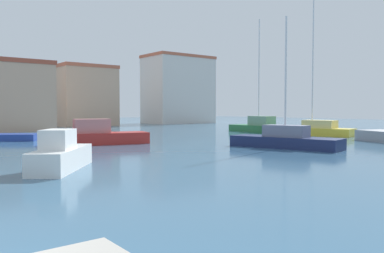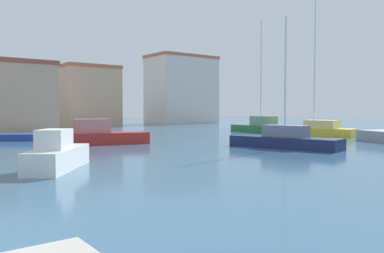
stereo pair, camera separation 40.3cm
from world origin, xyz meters
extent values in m
plane|color=#38607F|center=(15.00, 20.00, 0.00)|extent=(160.00, 160.00, 0.00)
cube|color=gold|center=(32.82, 16.97, 0.37)|extent=(3.83, 8.12, 0.73)
cube|color=#DFCD77|center=(32.98, 16.21, 1.11)|extent=(2.36, 3.25, 0.75)
cylinder|color=silver|center=(32.82, 16.97, 6.96)|extent=(0.12, 0.12, 12.46)
cube|color=#B22823|center=(12.28, 20.48, 0.42)|extent=(7.22, 3.59, 0.83)
cube|color=#C4716E|center=(11.74, 20.61, 1.33)|extent=(2.72, 1.89, 1.00)
cube|color=white|center=(5.90, 10.34, 0.45)|extent=(3.85, 4.39, 0.90)
cube|color=silver|center=(5.64, 10.01, 1.31)|extent=(1.81, 1.90, 0.81)
cube|color=#19234C|center=(20.76, 10.55, 0.36)|extent=(3.77, 7.54, 0.73)
cube|color=slate|center=(20.77, 10.49, 1.11)|extent=(1.96, 3.05, 0.77)
cylinder|color=silver|center=(20.76, 10.55, 4.65)|extent=(0.12, 0.12, 7.84)
cube|color=#28703D|center=(32.59, 23.71, 0.38)|extent=(2.87, 7.46, 0.75)
cube|color=gray|center=(32.56, 23.26, 1.26)|extent=(1.65, 2.96, 1.03)
cylinder|color=silver|center=(32.59, 23.71, 6.55)|extent=(0.12, 0.12, 11.60)
cube|color=tan|center=(24.10, 51.50, 4.32)|extent=(8.19, 7.05, 8.63)
cube|color=#B25B42|center=(24.10, 51.50, 8.88)|extent=(8.35, 7.19, 0.50)
cube|color=beige|center=(41.86, 51.63, 5.78)|extent=(11.61, 7.32, 11.56)
cube|color=#B25B42|center=(41.86, 51.63, 11.81)|extent=(11.84, 7.46, 0.50)
camera|label=1|loc=(0.13, -5.99, 2.55)|focal=36.79mm
camera|label=2|loc=(0.45, -6.23, 2.55)|focal=36.79mm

